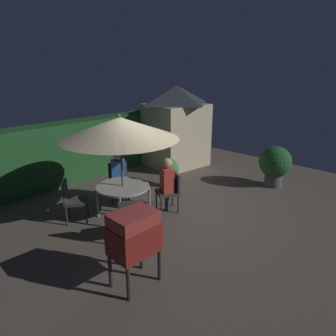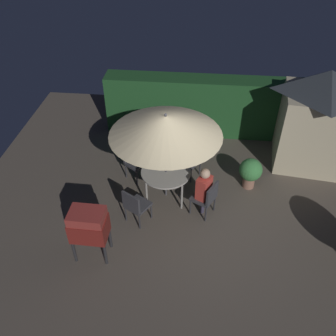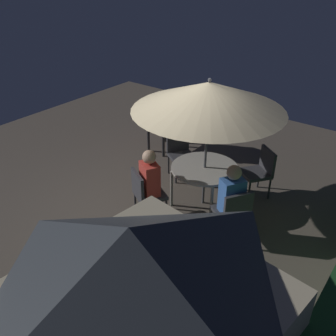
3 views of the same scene
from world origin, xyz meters
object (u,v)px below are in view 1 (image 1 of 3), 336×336
(chair_near_shed, at_px, (171,189))
(chair_toward_hedge, at_px, (72,198))
(garden_shed, at_px, (176,126))
(potted_plant_by_shed, at_px, (275,164))
(person_in_blue, at_px, (118,170))
(bbq_grill, at_px, (134,234))
(patio_table, at_px, (123,188))
(potted_plant_by_grill, at_px, (169,170))
(patio_umbrella, at_px, (120,128))
(chair_toward_house, at_px, (130,217))
(person_in_red, at_px, (167,179))
(chair_far_side, at_px, (118,179))

(chair_near_shed, relative_size, chair_toward_hedge, 1.00)
(garden_shed, distance_m, chair_toward_hedge, 4.68)
(chair_toward_hedge, height_order, potted_plant_by_shed, potted_plant_by_shed)
(chair_toward_hedge, relative_size, person_in_blue, 0.71)
(bbq_grill, xyz_separation_m, chair_toward_hedge, (0.42, 2.51, -0.33))
(patio_table, bearing_deg, potted_plant_by_grill, 14.57)
(patio_umbrella, distance_m, potted_plant_by_grill, 2.55)
(chair_toward_house, height_order, potted_plant_by_grill, chair_toward_house)
(potted_plant_by_shed, relative_size, person_in_blue, 0.89)
(potted_plant_by_shed, xyz_separation_m, person_in_red, (-3.15, 1.07, 0.14))
(chair_toward_hedge, bearing_deg, person_in_red, -32.79)
(bbq_grill, bearing_deg, chair_toward_house, 52.91)
(person_in_blue, bearing_deg, chair_toward_hedge, -173.63)
(potted_plant_by_grill, bearing_deg, chair_far_side, 166.47)
(garden_shed, distance_m, patio_umbrella, 4.06)
(chair_near_shed, distance_m, potted_plant_by_grill, 1.47)
(chair_near_shed, height_order, chair_toward_house, same)
(chair_near_shed, relative_size, chair_far_side, 1.00)
(garden_shed, distance_m, patio_table, 4.05)
(potted_plant_by_shed, bearing_deg, chair_far_side, 145.20)
(chair_toward_house, distance_m, person_in_blue, 2.04)
(chair_toward_hedge, bearing_deg, chair_near_shed, -32.62)
(chair_near_shed, height_order, potted_plant_by_grill, chair_near_shed)
(garden_shed, distance_m, chair_far_side, 3.28)
(patio_umbrella, bearing_deg, patio_table, -161.57)
(bbq_grill, xyz_separation_m, chair_near_shed, (2.24, 1.35, -0.33))
(chair_far_side, bearing_deg, potted_plant_by_grill, -13.53)
(chair_near_shed, relative_size, potted_plant_by_shed, 0.80)
(chair_far_side, relative_size, chair_toward_house, 1.00)
(bbq_grill, relative_size, chair_toward_hedge, 1.33)
(chair_far_side, relative_size, person_in_red, 0.71)
(bbq_grill, bearing_deg, chair_far_side, 56.12)
(patio_umbrella, bearing_deg, chair_toward_house, -121.69)
(patio_table, distance_m, chair_toward_hedge, 1.09)
(chair_toward_house, bearing_deg, potted_plant_by_shed, -7.81)
(chair_toward_hedge, xyz_separation_m, person_in_blue, (1.37, 0.15, 0.26))
(patio_umbrella, relative_size, chair_toward_hedge, 2.69)
(patio_table, bearing_deg, potted_plant_by_shed, -21.04)
(chair_toward_hedge, relative_size, chair_toward_house, 1.00)
(chair_toward_hedge, bearing_deg, patio_table, -36.66)
(bbq_grill, distance_m, chair_toward_hedge, 2.57)
(chair_toward_house, bearing_deg, person_in_red, 16.88)
(patio_table, bearing_deg, garden_shed, 25.33)
(chair_toward_house, bearing_deg, person_in_blue, 57.94)
(patio_umbrella, distance_m, chair_toward_hedge, 1.82)
(patio_umbrella, relative_size, potted_plant_by_grill, 3.01)
(chair_near_shed, xyz_separation_m, person_in_blue, (-0.45, 1.32, 0.26))
(person_in_red, bearing_deg, potted_plant_by_grill, 41.83)
(chair_far_side, relative_size, potted_plant_by_grill, 1.12)
(potted_plant_by_shed, distance_m, person_in_blue, 4.24)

